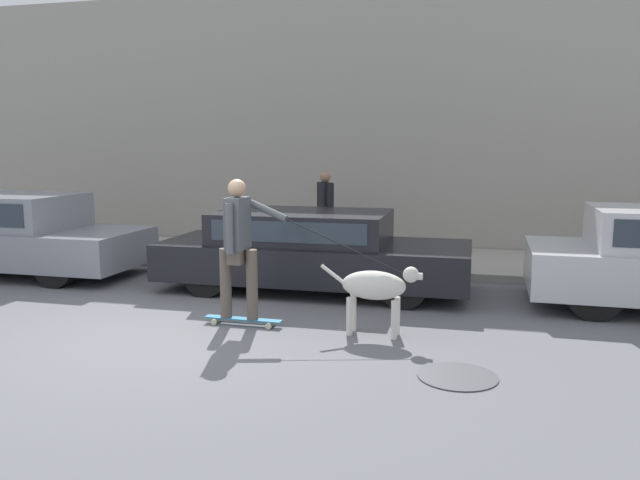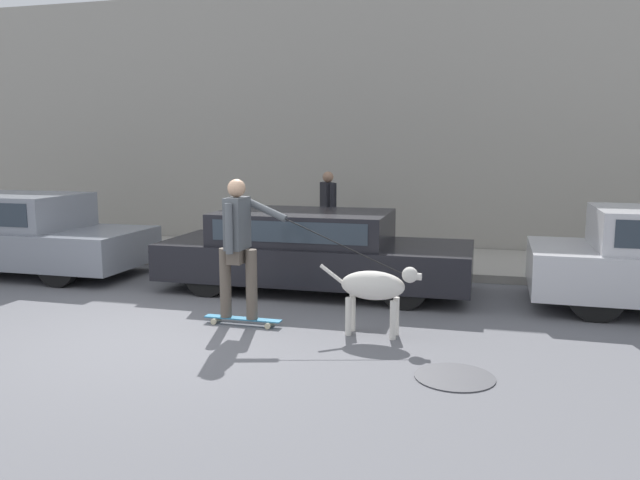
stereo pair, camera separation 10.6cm
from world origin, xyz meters
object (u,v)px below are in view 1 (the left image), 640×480
parked_car_1 (311,251)px  dog (376,287)px  skateboarder (239,243)px  pedestrian_with_bag (326,210)px  parked_car_0 (8,235)px

parked_car_1 → dog: size_ratio=3.85×
dog → skateboarder: size_ratio=0.47×
dog → skateboarder: (-1.60, 0.00, 0.44)m
dog → pedestrian_with_bag: bearing=113.9°
parked_car_0 → dog: size_ratio=3.86×
skateboarder → pedestrian_with_bag: 4.10m
parked_car_0 → dog: (6.42, -1.95, -0.10)m
parked_car_1 → pedestrian_with_bag: 2.21m
skateboarder → parked_car_0: bearing=159.2°
skateboarder → parked_car_1: bearing=81.1°
parked_car_0 → pedestrian_with_bag: size_ratio=2.95×
parked_car_1 → parked_car_0: bearing=-179.9°
pedestrian_with_bag → parked_car_0: bearing=-8.2°
skateboarder → pedestrian_with_bag: skateboarder is taller
parked_car_0 → parked_car_1: size_ratio=1.00×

